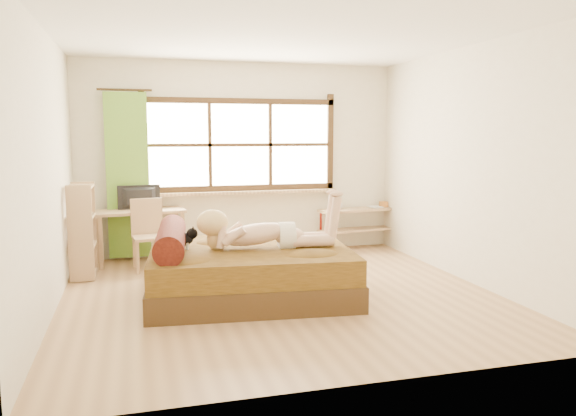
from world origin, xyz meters
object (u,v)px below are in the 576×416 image
object	(u,v)px
woman	(265,218)
desk	(140,217)
bed	(245,270)
bookshelf	(82,231)
pipe_shelf	(358,219)
kitten	(179,237)
chair	(148,230)

from	to	relation	value
woman	desk	xyz separation A→B (m)	(-1.24, 1.95, -0.22)
bed	bookshelf	world-z (taller)	bookshelf
bookshelf	pipe_shelf	bearing A→B (deg)	12.33
kitten	bookshelf	xyz separation A→B (m)	(-1.04, 1.17, -0.08)
bed	kitten	size ratio (longest dim) A/B	7.15
woman	kitten	world-z (taller)	woman
woman	bookshelf	world-z (taller)	woman
bed	pipe_shelf	xyz separation A→B (m)	(2.11, 2.02, 0.16)
bookshelf	chair	bearing A→B (deg)	20.52
woman	pipe_shelf	bearing A→B (deg)	52.84
chair	bookshelf	size ratio (longest dim) A/B	0.79
chair	bookshelf	bearing A→B (deg)	-167.36
kitten	pipe_shelf	bearing A→B (deg)	40.18
bed	pipe_shelf	bearing A→B (deg)	49.20
desk	chair	world-z (taller)	chair
chair	pipe_shelf	world-z (taller)	chair
desk	bed	bearing A→B (deg)	-68.05
bed	chair	bearing A→B (deg)	127.33
desk	bookshelf	bearing A→B (deg)	-143.24
bed	kitten	xyz separation A→B (m)	(-0.67, 0.10, 0.36)
desk	pipe_shelf	world-z (taller)	desk
bed	kitten	world-z (taller)	bed
bed	woman	xyz separation A→B (m)	(0.20, -0.05, 0.55)
kitten	bookshelf	size ratio (longest dim) A/B	0.28
desk	pipe_shelf	bearing A→B (deg)	-4.56
woman	pipe_shelf	xyz separation A→B (m)	(1.91, 2.08, -0.39)
woman	bookshelf	size ratio (longest dim) A/B	1.30
bed	woman	world-z (taller)	woman
woman	pipe_shelf	size ratio (longest dim) A/B	1.18
woman	chair	size ratio (longest dim) A/B	1.64
kitten	chair	xyz separation A→B (m)	(-0.28, 1.44, -0.15)
bed	pipe_shelf	world-z (taller)	bed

